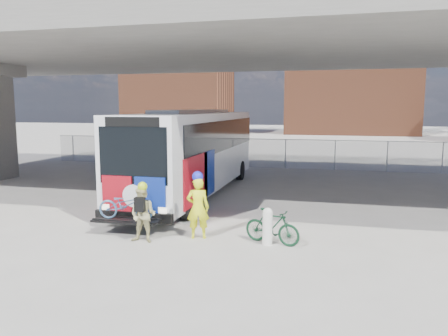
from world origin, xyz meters
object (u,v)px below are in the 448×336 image
(cyclist_tan, at_px, (143,214))
(bus, at_px, (194,146))
(bollard, at_px, (267,225))
(bike_parked, at_px, (272,226))
(cyclist_hivis, at_px, (198,206))

(cyclist_tan, bearing_deg, bus, 96.01)
(bus, xyz_separation_m, cyclist_tan, (0.78, -7.08, -1.29))
(bollard, bearing_deg, cyclist_tan, -169.52)
(bike_parked, bearing_deg, cyclist_tan, 119.38)
(bus, height_order, bike_parked, bus)
(bike_parked, bearing_deg, bus, 51.79)
(bus, relative_size, cyclist_hivis, 6.52)
(cyclist_tan, bearing_deg, bike_parked, 11.67)
(cyclist_hivis, relative_size, bike_parked, 1.20)
(cyclist_hivis, xyz_separation_m, cyclist_tan, (-1.38, -0.75, -0.13))
(bollard, distance_m, cyclist_tan, 3.50)
(bollard, height_order, cyclist_hivis, cyclist_hivis)
(bike_parked, bearing_deg, bollard, 152.99)
(cyclist_hivis, relative_size, cyclist_tan, 1.14)
(bollard, height_order, cyclist_tan, cyclist_tan)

